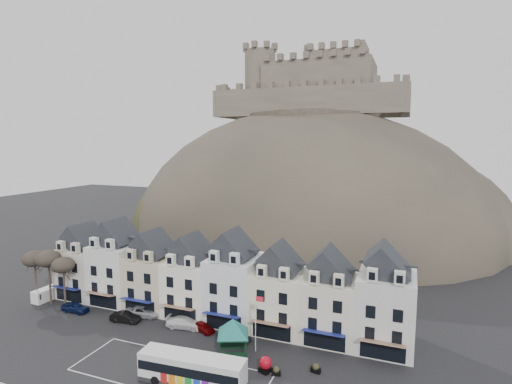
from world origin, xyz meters
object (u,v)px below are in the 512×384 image
car_silver (143,311)px  car_maroon (203,327)px  car_navy (75,307)px  car_white (185,323)px  flagpole (256,319)px  white_van (46,294)px  red_buoy (265,364)px  bus (192,368)px  car_charcoal (236,336)px  bus_shelter (233,327)px  car_black (125,317)px

car_silver → car_maroon: bearing=-106.9°
car_navy → car_white: car_white is taller
car_white → car_maroon: bearing=-98.8°
flagpole → car_silver: (-18.92, 3.19, -3.38)m
flagpole → car_white: 12.05m
flagpole → white_van: bearing=176.1°
flagpole → white_van: 37.49m
flagpole → car_white: flagpole is taller
red_buoy → car_silver: size_ratio=0.33×
flagpole → car_maroon: 9.47m
bus → white_van: bus is taller
car_maroon → flagpole: bearing=-83.7°
white_van → car_maroon: white_van is taller
car_navy → car_charcoal: (26.00, 0.81, -0.09)m
bus_shelter → flagpole: (2.22, 1.89, 0.57)m
bus_shelter → car_charcoal: (-1.10, 3.39, -2.92)m
car_navy → car_white: (17.96, 1.49, 0.02)m
car_charcoal → car_silver: bearing=97.3°
car_charcoal → white_van: bearing=101.7°
car_silver → car_charcoal: 15.69m
white_van → car_black: bearing=-2.4°
car_navy → car_charcoal: bearing=-89.3°
bus → car_black: 18.77m
bus → flagpole: 9.75m
car_white → car_maroon: car_white is taller
red_buoy → car_black: red_buoy is taller
car_charcoal → car_black: bearing=106.3°
flagpole → car_charcoal: size_ratio=1.86×
red_buoy → car_black: size_ratio=0.41×
white_van → car_silver: 18.36m
bus → car_black: bus is taller
flagpole → car_maroon: (-8.52, 2.19, -3.50)m
car_maroon → bus: bearing=-136.1°
car_charcoal → bus_shelter: bearing=-148.6°
white_van → car_silver: bearing=5.8°
flagpole → white_van: flagpole is taller
car_silver → car_maroon: (10.40, -1.00, -0.12)m
bus_shelter → car_navy: 27.37m
red_buoy → flagpole: flagpole is taller
flagpole → car_white: bearing=169.1°
car_silver → car_white: (7.56, -1.01, -0.01)m
car_white → car_maroon: 2.84m
flagpole → car_charcoal: bearing=155.7°
bus_shelter → bus: bearing=-126.9°
bus_shelter → car_charcoal: bearing=84.7°
flagpole → white_van: size_ratio=1.68×
flagpole → car_maroon: flagpole is taller
bus_shelter → car_silver: 17.68m
flagpole → red_buoy: bearing=-55.6°
car_black → car_maroon: (11.60, 1.50, -0.08)m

